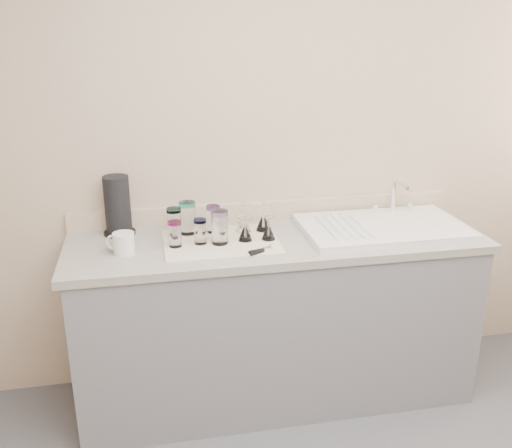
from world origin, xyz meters
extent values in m
cube|color=tan|center=(0.00, 1.50, 1.25)|extent=(3.50, 0.04, 2.50)
cube|color=slate|center=(0.00, 1.20, 0.43)|extent=(2.00, 0.60, 0.86)
cube|color=gray|center=(0.00, 1.20, 0.88)|extent=(2.06, 0.62, 0.04)
cube|color=white|center=(0.55, 1.20, 0.92)|extent=(0.82, 0.50, 0.03)
cylinder|color=silver|center=(0.69, 1.40, 1.03)|extent=(0.02, 0.02, 0.18)
cylinder|color=silver|center=(0.69, 1.32, 1.10)|extent=(0.02, 0.16, 0.02)
cylinder|color=silver|center=(0.59, 1.40, 0.96)|extent=(0.03, 0.03, 0.04)
cylinder|color=silver|center=(0.79, 1.40, 0.96)|extent=(0.03, 0.03, 0.04)
cube|color=white|center=(-0.28, 1.20, 0.90)|extent=(0.55, 0.42, 0.01)
cylinder|color=white|center=(-0.50, 1.31, 0.97)|extent=(0.07, 0.07, 0.13)
cylinder|color=#1F947B|center=(-0.50, 1.31, 1.04)|extent=(0.07, 0.07, 0.02)
cylinder|color=white|center=(-0.43, 1.33, 0.98)|extent=(0.08, 0.08, 0.14)
cylinder|color=#33BFAC|center=(-0.43, 1.33, 1.06)|extent=(0.08, 0.08, 0.02)
cylinder|color=white|center=(-0.30, 1.33, 0.97)|extent=(0.07, 0.07, 0.12)
cylinder|color=purple|center=(-0.30, 1.33, 1.04)|extent=(0.07, 0.07, 0.02)
cylinder|color=white|center=(-0.50, 1.17, 0.96)|extent=(0.06, 0.06, 0.11)
cylinder|color=#D21487|center=(-0.50, 1.17, 1.03)|extent=(0.06, 0.06, 0.02)
cylinder|color=white|center=(-0.38, 1.18, 0.96)|extent=(0.06, 0.06, 0.11)
cylinder|color=#1F27C6|center=(-0.38, 1.18, 1.02)|extent=(0.06, 0.06, 0.02)
cylinder|color=white|center=(-0.29, 1.17, 0.98)|extent=(0.08, 0.08, 0.14)
cylinder|color=#A687DA|center=(-0.29, 1.17, 1.06)|extent=(0.08, 0.08, 0.02)
cone|color=white|center=(-0.15, 1.31, 0.94)|extent=(0.08, 0.08, 0.07)
cylinder|color=white|center=(-0.15, 1.31, 1.01)|extent=(0.01, 0.01, 0.06)
cylinder|color=white|center=(-0.15, 1.31, 1.04)|extent=(0.08, 0.08, 0.01)
cone|color=white|center=(-0.05, 1.31, 0.94)|extent=(0.08, 0.08, 0.07)
cylinder|color=white|center=(-0.05, 1.31, 1.01)|extent=(0.01, 0.01, 0.06)
cylinder|color=white|center=(-0.05, 1.31, 1.04)|extent=(0.08, 0.08, 0.01)
cone|color=white|center=(-0.17, 1.18, 0.94)|extent=(0.07, 0.07, 0.07)
cylinder|color=white|center=(-0.17, 1.18, 1.00)|extent=(0.01, 0.01, 0.05)
cylinder|color=white|center=(-0.17, 1.18, 1.03)|extent=(0.07, 0.07, 0.01)
cone|color=white|center=(-0.05, 1.18, 0.94)|extent=(0.07, 0.07, 0.06)
cylinder|color=white|center=(-0.05, 1.18, 1.00)|extent=(0.01, 0.01, 0.05)
cylinder|color=white|center=(-0.05, 1.18, 1.03)|extent=(0.07, 0.07, 0.01)
cube|color=silver|center=(-0.09, 1.03, 0.92)|extent=(0.05, 0.04, 0.02)
cylinder|color=black|center=(-0.14, 1.01, 0.92)|extent=(0.09, 0.06, 0.02)
cylinder|color=black|center=(-0.14, 1.02, 0.92)|extent=(0.09, 0.04, 0.02)
cylinder|color=white|center=(-0.74, 1.15, 0.95)|extent=(0.13, 0.13, 0.10)
torus|color=white|center=(-0.78, 1.16, 0.95)|extent=(0.08, 0.04, 0.08)
cylinder|color=black|center=(-0.77, 1.42, 0.91)|extent=(0.16, 0.16, 0.01)
cylinder|color=black|center=(-0.77, 1.42, 1.06)|extent=(0.13, 0.13, 0.29)
camera|label=1|loc=(-0.62, -1.35, 1.92)|focal=40.00mm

